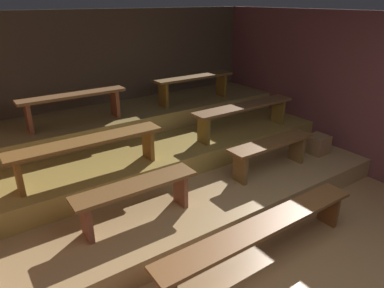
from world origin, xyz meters
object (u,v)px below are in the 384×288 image
(bench_floor_center, at_px, (263,231))
(bench_middle_left, at_px, (88,147))
(wooden_crate_lower, at_px, (318,144))
(bench_upper_left, at_px, (73,101))
(bench_lower_left, at_px, (136,193))
(bench_lower_right, at_px, (271,149))
(bench_middle_right, at_px, (244,111))
(bench_upper_right, at_px, (194,82))

(bench_floor_center, bearing_deg, bench_middle_left, 121.86)
(bench_middle_left, relative_size, wooden_crate_lower, 6.29)
(bench_upper_left, bearing_deg, bench_lower_left, -89.52)
(bench_floor_center, bearing_deg, bench_lower_right, 41.06)
(bench_lower_left, bearing_deg, bench_floor_center, -47.85)
(bench_lower_left, height_order, wooden_crate_lower, bench_lower_left)
(bench_floor_center, relative_size, bench_lower_right, 1.84)
(bench_middle_right, height_order, bench_upper_left, bench_upper_left)
(bench_middle_left, bearing_deg, bench_upper_left, 79.81)
(bench_lower_right, xyz_separation_m, bench_upper_right, (0.01, 1.77, 0.55))
(bench_floor_center, relative_size, bench_lower_left, 1.84)
(bench_middle_left, xyz_separation_m, wooden_crate_lower, (3.13, -0.74, -0.47))
(bench_middle_right, distance_m, bench_upper_left, 2.39)
(bench_upper_right, bearing_deg, bench_middle_right, -79.81)
(bench_floor_center, height_order, bench_upper_left, bench_upper_left)
(bench_middle_right, distance_m, wooden_crate_lower, 1.19)
(bench_upper_right, bearing_deg, bench_lower_left, -137.74)
(bench_lower_left, bearing_deg, bench_middle_right, 19.37)
(bench_middle_right, xyz_separation_m, bench_upper_right, (-0.18, 1.02, 0.26))
(bench_middle_left, bearing_deg, bench_lower_right, -19.37)
(bench_middle_right, xyz_separation_m, bench_upper_left, (-2.14, 1.02, 0.26))
(bench_lower_left, relative_size, bench_middle_right, 0.75)
(bench_middle_right, height_order, wooden_crate_lower, bench_middle_right)
(bench_upper_right, bearing_deg, bench_middle_left, -154.57)
(bench_upper_left, distance_m, wooden_crate_lower, 3.51)
(bench_floor_center, bearing_deg, bench_lower_left, 132.15)
(bench_middle_right, bearing_deg, bench_floor_center, -127.11)
(bench_lower_left, xyz_separation_m, wooden_crate_lower, (2.94, 0.00, -0.18))
(wooden_crate_lower, bearing_deg, bench_upper_right, 119.34)
(bench_middle_right, relative_size, wooden_crate_lower, 6.29)
(bench_lower_left, xyz_separation_m, bench_middle_right, (2.13, 0.75, 0.29))
(wooden_crate_lower, bearing_deg, bench_upper_left, 149.14)
(bench_lower_right, distance_m, bench_middle_right, 0.82)
(bench_lower_left, height_order, bench_upper_right, bench_upper_right)
(bench_middle_right, bearing_deg, bench_lower_left, -160.63)
(bench_lower_left, bearing_deg, bench_upper_left, 90.48)
(bench_floor_center, distance_m, bench_upper_left, 2.95)
(bench_lower_left, height_order, bench_lower_right, same)
(bench_lower_right, height_order, bench_middle_left, bench_middle_left)
(bench_upper_right, xyz_separation_m, wooden_crate_lower, (0.99, -1.76, -0.73))
(bench_lower_left, relative_size, bench_upper_left, 0.92)
(bench_floor_center, distance_m, bench_upper_right, 3.03)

